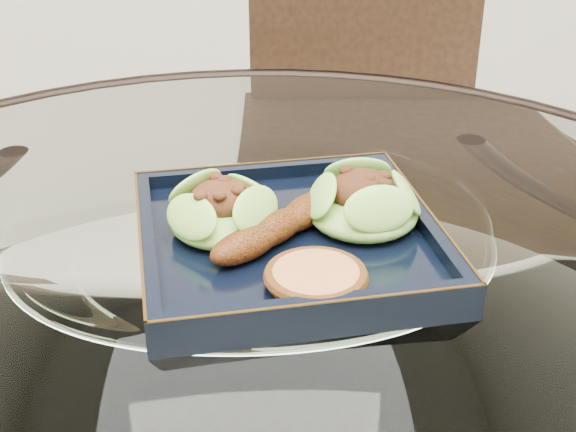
{
  "coord_description": "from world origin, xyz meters",
  "views": [
    {
      "loc": [
        -0.01,
        -0.63,
        1.14
      ],
      "look_at": [
        0.03,
        0.01,
        0.8
      ],
      "focal_mm": 50.0,
      "sensor_mm": 36.0,
      "label": 1
    }
  ],
  "objects": [
    {
      "name": "navy_plate",
      "position": [
        0.03,
        0.01,
        0.77
      ],
      "size": [
        0.3,
        0.3,
        0.02
      ],
      "primitive_type": "cube",
      "rotation": [
        0.0,
        0.0,
        0.13
      ],
      "color": "black",
      "rests_on": "dining_table"
    },
    {
      "name": "dining_chair",
      "position": [
        0.19,
        0.51,
        0.49
      ],
      "size": [
        0.4,
        0.4,
        0.89
      ],
      "rotation": [
        0.0,
        0.0,
        -0.05
      ],
      "color": "#321F10",
      "rests_on": "ground"
    },
    {
      "name": "lettuce_wrap_left",
      "position": [
        -0.03,
        0.02,
        0.8
      ],
      "size": [
        0.13,
        0.13,
        0.04
      ],
      "primitive_type": "ellipsoid",
      "rotation": [
        0.0,
        0.0,
        0.4
      ],
      "color": "#63A830",
      "rests_on": "navy_plate"
    },
    {
      "name": "roasted_plantain",
      "position": [
        0.02,
        0.0,
        0.8
      ],
      "size": [
        0.12,
        0.13,
        0.03
      ],
      "primitive_type": "ellipsoid",
      "rotation": [
        0.0,
        0.0,
        0.8
      ],
      "color": "#6A2E0B",
      "rests_on": "navy_plate"
    },
    {
      "name": "crumb_patty",
      "position": [
        0.05,
        -0.07,
        0.79
      ],
      "size": [
        0.09,
        0.09,
        0.01
      ],
      "primitive_type": "cylinder",
      "rotation": [
        0.0,
        0.0,
        0.2
      ],
      "color": "#CC8044",
      "rests_on": "navy_plate"
    },
    {
      "name": "dining_table",
      "position": [
        -0.0,
        -0.0,
        0.6
      ],
      "size": [
        1.13,
        1.13,
        0.77
      ],
      "color": "white",
      "rests_on": "ground"
    },
    {
      "name": "lettuce_wrap_right",
      "position": [
        0.11,
        0.03,
        0.8
      ],
      "size": [
        0.13,
        0.13,
        0.04
      ],
      "primitive_type": "ellipsoid",
      "rotation": [
        0.0,
        0.0,
        -0.33
      ],
      "color": "#57922A",
      "rests_on": "navy_plate"
    }
  ]
}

